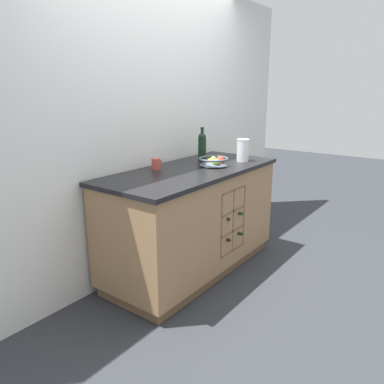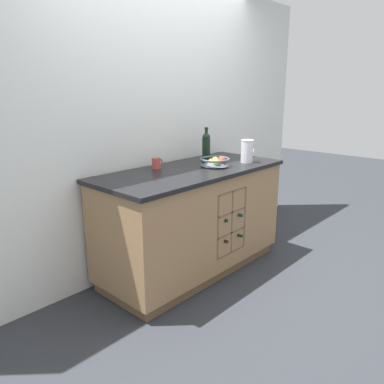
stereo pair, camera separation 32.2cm
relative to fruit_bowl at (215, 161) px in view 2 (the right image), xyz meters
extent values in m
plane|color=#2D3035|center=(-0.20, 0.09, -0.98)|extent=(14.00, 14.00, 0.00)
cube|color=silver|center=(-0.20, 0.51, 0.30)|extent=(4.40, 0.06, 2.55)
cube|color=brown|center=(-0.20, 0.09, -0.93)|extent=(1.64, 0.65, 0.09)
cube|color=#99724C|center=(-0.20, 0.09, -0.48)|extent=(1.70, 0.71, 0.81)
cube|color=black|center=(-0.20, 0.09, -0.06)|extent=(1.74, 0.75, 0.03)
cube|color=brown|center=(-0.09, -0.17, -0.47)|extent=(0.37, 0.01, 0.55)
cube|color=brown|center=(-0.28, -0.22, -0.47)|extent=(0.02, 0.10, 0.55)
cube|color=brown|center=(0.09, -0.22, -0.47)|extent=(0.02, 0.10, 0.55)
cube|color=brown|center=(-0.09, -0.22, -0.75)|extent=(0.37, 0.10, 0.02)
cube|color=brown|center=(-0.09, -0.22, -0.56)|extent=(0.37, 0.10, 0.02)
cube|color=brown|center=(-0.09, -0.22, -0.38)|extent=(0.37, 0.10, 0.02)
cube|color=brown|center=(-0.09, -0.22, -0.20)|extent=(0.37, 0.10, 0.02)
cube|color=brown|center=(-0.09, -0.22, -0.47)|extent=(0.02, 0.10, 0.55)
cylinder|color=black|center=(-0.19, -0.11, -0.61)|extent=(0.07, 0.20, 0.07)
cylinder|color=black|center=(-0.19, -0.25, -0.61)|extent=(0.03, 0.09, 0.03)
cylinder|color=black|center=(0.00, -0.14, -0.61)|extent=(0.07, 0.18, 0.07)
cylinder|color=black|center=(0.00, -0.27, -0.61)|extent=(0.03, 0.08, 0.03)
cylinder|color=black|center=(-0.19, -0.09, -0.43)|extent=(0.07, 0.22, 0.07)
cylinder|color=black|center=(-0.19, -0.24, -0.43)|extent=(0.03, 0.09, 0.03)
cylinder|color=#19381E|center=(0.00, -0.13, -0.43)|extent=(0.08, 0.19, 0.08)
cylinder|color=#19381E|center=(0.00, -0.26, -0.43)|extent=(0.03, 0.08, 0.03)
cylinder|color=#4C5666|center=(0.00, 0.00, -0.04)|extent=(0.12, 0.12, 0.01)
cone|color=#4C5666|center=(0.00, 0.00, 0.00)|extent=(0.24, 0.24, 0.06)
torus|color=#4C5666|center=(0.00, 0.00, 0.02)|extent=(0.26, 0.26, 0.02)
sphere|color=gold|center=(-0.03, 0.01, -0.01)|extent=(0.06, 0.06, 0.06)
sphere|color=#7FA838|center=(0.04, 0.03, 0.00)|extent=(0.07, 0.07, 0.07)
sphere|color=red|center=(0.03, -0.04, 0.00)|extent=(0.08, 0.08, 0.08)
sphere|color=#7FA838|center=(-0.04, -0.05, -0.01)|extent=(0.07, 0.07, 0.07)
cylinder|color=white|center=(0.34, -0.09, 0.06)|extent=(0.11, 0.11, 0.21)
torus|color=white|center=(0.34, -0.09, 0.16)|extent=(0.12, 0.12, 0.01)
torus|color=white|center=(0.40, -0.09, 0.07)|extent=(0.12, 0.01, 0.12)
cylinder|color=#B7473D|center=(-0.41, 0.31, 0.00)|extent=(0.07, 0.07, 0.09)
torus|color=#B7473D|center=(-0.37, 0.31, 0.00)|extent=(0.07, 0.01, 0.07)
cylinder|color=black|center=(0.15, 0.23, 0.06)|extent=(0.08, 0.08, 0.21)
sphere|color=black|center=(0.15, 0.23, 0.18)|extent=(0.07, 0.07, 0.07)
cylinder|color=black|center=(0.15, 0.23, 0.21)|extent=(0.03, 0.03, 0.09)
cylinder|color=black|center=(0.15, 0.23, 0.26)|extent=(0.03, 0.03, 0.01)
camera|label=1|loc=(-2.70, -1.77, 0.61)|focal=35.00mm
camera|label=2|loc=(-2.49, -2.02, 0.61)|focal=35.00mm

